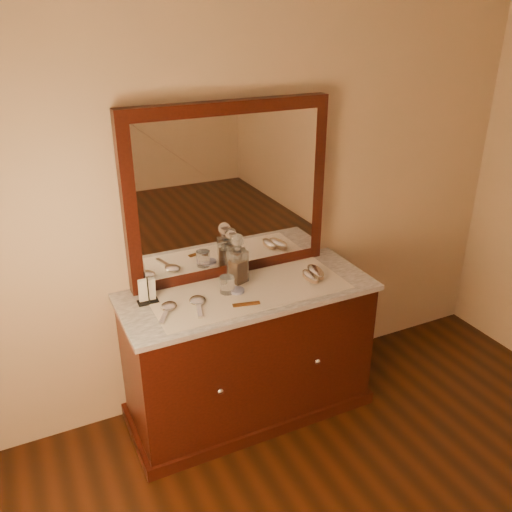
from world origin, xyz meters
The scene contains 18 objects.
dresser_cabinet centered at (0.00, 1.96, 0.41)m, with size 1.40×0.55×0.82m, color black.
dresser_plinth centered at (0.00, 1.96, 0.04)m, with size 1.46×0.59×0.08m, color black.
knob_left centered at (-0.30, 1.67, 0.45)m, with size 0.04×0.04×0.04m, color silver.
knob_right centered at (0.30, 1.67, 0.45)m, with size 0.04×0.04×0.04m, color silver.
marble_top centered at (0.00, 1.96, 0.83)m, with size 1.44×0.59×0.03m, color white.
mirror_frame centered at (0.00, 2.20, 1.35)m, with size 1.20×0.08×1.00m, color black.
mirror_glass centered at (0.00, 2.17, 1.35)m, with size 1.06×0.01×0.86m, color white.
lace_runner centered at (0.00, 1.94, 0.85)m, with size 1.10×0.45×0.00m, color silver.
pin_dish centered at (-0.07, 1.95, 0.86)m, with size 0.08×0.08×0.01m, color silver.
comb centered at (-0.08, 1.80, 0.86)m, with size 0.15×0.03×0.01m, color brown.
napkin_rack centered at (-0.55, 2.06, 0.92)m, with size 0.11×0.07×0.17m.
decanter_left centered at (-0.01, 2.07, 0.97)m, with size 0.11×0.11×0.30m.
decanter_right centered at (0.01, 2.10, 0.96)m, with size 0.11×0.11×0.27m.
brush_near centered at (0.37, 1.90, 0.87)m, with size 0.07×0.15×0.04m.
brush_far centered at (0.42, 1.93, 0.88)m, with size 0.10×0.18×0.05m.
hand_mirror_outer centered at (-0.47, 1.93, 0.86)m, with size 0.16×0.22×0.02m.
hand_mirror_inner centered at (-0.31, 1.92, 0.86)m, with size 0.12×0.24×0.02m.
tumblers centered at (-0.12, 1.97, 0.90)m, with size 0.08×0.08×0.09m.
Camera 1 is at (-1.12, -0.45, 2.29)m, focal length 37.67 mm.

